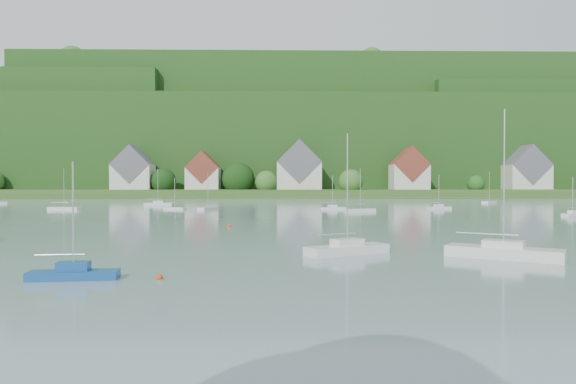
{
  "coord_description": "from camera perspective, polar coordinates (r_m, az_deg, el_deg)",
  "views": [
    {
      "loc": [
        -2.64,
        -2.98,
        5.36
      ],
      "look_at": [
        -1.13,
        75.0,
        4.0
      ],
      "focal_mm": 32.64,
      "sensor_mm": 36.0,
      "label": 1
    }
  ],
  "objects": [
    {
      "name": "mooring_buoy_0",
      "position": [
        30.33,
        -13.8,
        -9.21
      ],
      "size": [
        0.38,
        0.38,
        0.38
      ],
      "primitive_type": "sphere",
      "color": "red",
      "rests_on": "ground"
    },
    {
      "name": "far_shore_strip",
      "position": [
        203.03,
        -0.36,
        -0.09
      ],
      "size": [
        600.0,
        60.0,
        3.0
      ],
      "primitive_type": "cube",
      "color": "#29501E",
      "rests_on": "ground"
    },
    {
      "name": "near_sailboat_1",
      "position": [
        31.71,
        -22.32,
        -8.09
      ],
      "size": [
        4.94,
        1.82,
        6.53
      ],
      "rotation": [
        0.0,
        0.0,
        0.1
      ],
      "color": "navy",
      "rests_on": "ground"
    },
    {
      "name": "village_building_0",
      "position": [
        197.1,
        -16.53,
        2.17
      ],
      "size": [
        14.0,
        10.4,
        16.0
      ],
      "color": "beige",
      "rests_on": "far_shore_strip"
    },
    {
      "name": "village_building_2",
      "position": [
        191.19,
        1.18,
        2.47
      ],
      "size": [
        16.0,
        11.44,
        18.0
      ],
      "color": "beige",
      "rests_on": "far_shore_strip"
    },
    {
      "name": "near_sailboat_4",
      "position": [
        40.4,
        22.43,
        -5.97
      ],
      "size": [
        7.78,
        6.09,
        10.59
      ],
      "rotation": [
        0.0,
        0.0,
        -0.57
      ],
      "color": "silver",
      "rests_on": "ground"
    },
    {
      "name": "mooring_buoy_3",
      "position": [
        63.86,
        -6.4,
        -3.82
      ],
      "size": [
        0.45,
        0.45,
        0.45
      ],
      "primitive_type": "sphere",
      "color": "red",
      "rests_on": "ground"
    },
    {
      "name": "village_building_4",
      "position": [
        214.1,
        24.55,
        2.04
      ],
      "size": [
        15.0,
        10.4,
        16.5
      ],
      "color": "beige",
      "rests_on": "far_shore_strip"
    },
    {
      "name": "far_sailboat_cluster",
      "position": [
        119.86,
        3.38,
        -1.39
      ],
      "size": [
        199.01,
        64.6,
        8.71
      ],
      "color": "silver",
      "rests_on": "ground"
    },
    {
      "name": "village_building_1",
      "position": [
        193.95,
        -9.22,
        1.99
      ],
      "size": [
        12.0,
        9.36,
        14.0
      ],
      "color": "beige",
      "rests_on": "far_shore_strip"
    },
    {
      "name": "village_building_3",
      "position": [
        194.93,
        13.05,
        2.17
      ],
      "size": [
        13.0,
        10.4,
        15.5
      ],
      "color": "beige",
      "rests_on": "far_shore_strip"
    },
    {
      "name": "near_sailboat_3",
      "position": [
        39.71,
        6.47,
        -6.09
      ],
      "size": [
        6.76,
        4.95,
        9.06
      ],
      "rotation": [
        0.0,
        0.0,
        0.52
      ],
      "color": "silver",
      "rests_on": "ground"
    },
    {
      "name": "forested_ridge",
      "position": [
        272.13,
        -0.47,
        4.69
      ],
      "size": [
        620.0,
        181.22,
        69.89
      ],
      "color": "#1A3C13",
      "rests_on": "ground"
    },
    {
      "name": "mooring_buoy_2",
      "position": [
        49.4,
        20.93,
        -5.3
      ],
      "size": [
        0.38,
        0.38,
        0.38
      ],
      "primitive_type": "sphere",
      "color": "red",
      "rests_on": "ground"
    }
  ]
}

